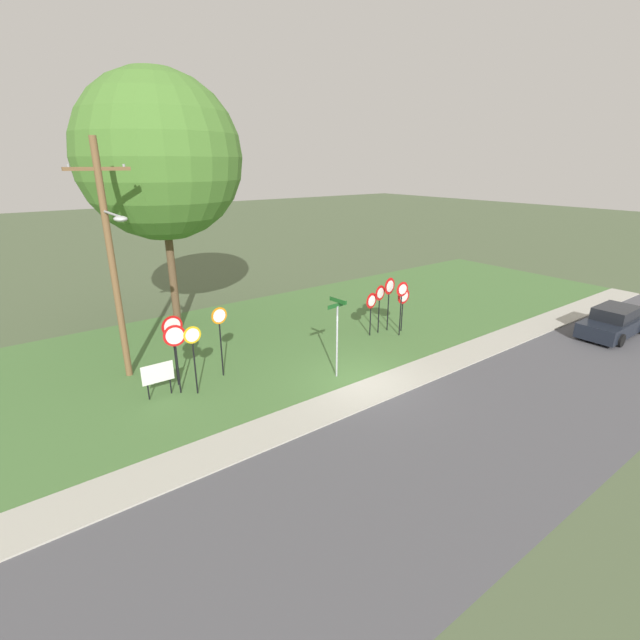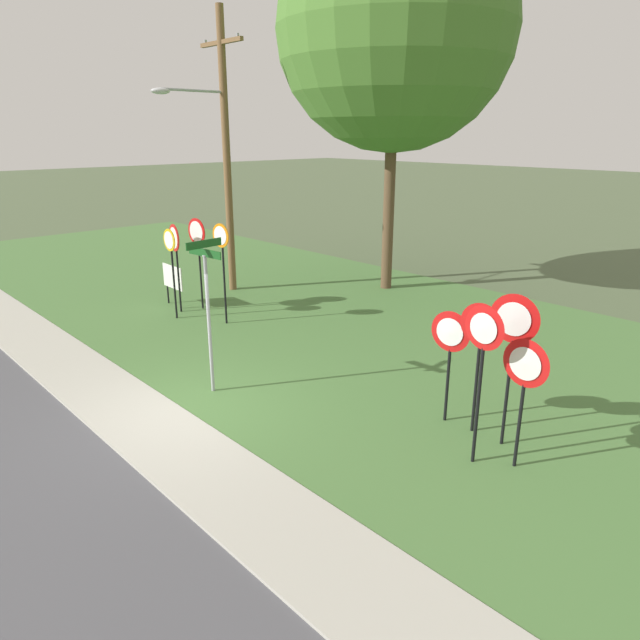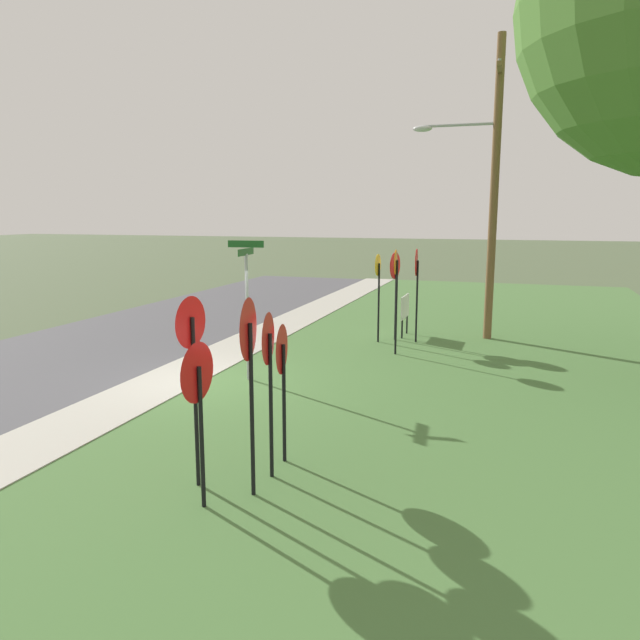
{
  "view_description": "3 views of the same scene",
  "coord_description": "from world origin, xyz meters",
  "px_view_note": "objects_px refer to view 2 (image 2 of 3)",
  "views": [
    {
      "loc": [
        -10.3,
        -11.2,
        7.8
      ],
      "look_at": [
        0.0,
        2.54,
        1.77
      ],
      "focal_mm": 25.14,
      "sensor_mm": 36.0,
      "label": 1
    },
    {
      "loc": [
        8.9,
        -4.83,
        5.09
      ],
      "look_at": [
        0.77,
        2.74,
        1.44
      ],
      "focal_mm": 32.21,
      "sensor_mm": 36.0,
      "label": 2
    },
    {
      "loc": [
        11.52,
        6.45,
        3.72
      ],
      "look_at": [
        0.84,
        2.99,
        1.73
      ],
      "focal_mm": 33.69,
      "sensor_mm": 36.0,
      "label": 3
    }
  ],
  "objects_px": {
    "stop_sign_far_left": "(171,255)",
    "utility_pole": "(221,145)",
    "yield_sign_far_left": "(450,341)",
    "yield_sign_center": "(513,334)",
    "stop_sign_far_center": "(222,253)",
    "stop_sign_near_left": "(198,243)",
    "stop_sign_near_right": "(175,248)",
    "notice_board": "(173,279)",
    "oak_tree_left": "(395,28)",
    "yield_sign_near_right": "(482,348)",
    "yield_sign_far_right": "(479,338)",
    "street_name_post": "(208,304)",
    "yield_sign_near_left": "(524,375)"
  },
  "relations": [
    {
      "from": "stop_sign_far_left",
      "to": "utility_pole",
      "type": "height_order",
      "value": "utility_pole"
    },
    {
      "from": "yield_sign_far_left",
      "to": "yield_sign_center",
      "type": "distance_m",
      "value": 1.24
    },
    {
      "from": "stop_sign_far_center",
      "to": "stop_sign_near_left",
      "type": "bearing_deg",
      "value": 165.07
    },
    {
      "from": "stop_sign_near_right",
      "to": "notice_board",
      "type": "relative_size",
      "value": 2.07
    },
    {
      "from": "notice_board",
      "to": "oak_tree_left",
      "type": "distance_m",
      "value": 10.03
    },
    {
      "from": "oak_tree_left",
      "to": "stop_sign_near_right",
      "type": "bearing_deg",
      "value": -109.48
    },
    {
      "from": "stop_sign_near_right",
      "to": "yield_sign_near_right",
      "type": "xyz_separation_m",
      "value": [
        10.41,
        -0.73,
        0.07
      ]
    },
    {
      "from": "yield_sign_near_right",
      "to": "stop_sign_far_left",
      "type": "bearing_deg",
      "value": -177.72
    },
    {
      "from": "yield_sign_far_right",
      "to": "street_name_post",
      "type": "relative_size",
      "value": 0.76
    },
    {
      "from": "yield_sign_far_left",
      "to": "oak_tree_left",
      "type": "xyz_separation_m",
      "value": [
        -6.96,
        6.45,
        6.44
      ]
    },
    {
      "from": "yield_sign_near_right",
      "to": "notice_board",
      "type": "height_order",
      "value": "yield_sign_near_right"
    },
    {
      "from": "stop_sign_far_center",
      "to": "yield_sign_far_right",
      "type": "height_order",
      "value": "stop_sign_far_center"
    },
    {
      "from": "stop_sign_near_left",
      "to": "stop_sign_near_right",
      "type": "distance_m",
      "value": 0.67
    },
    {
      "from": "yield_sign_near_left",
      "to": "stop_sign_near_left",
      "type": "bearing_deg",
      "value": 176.82
    },
    {
      "from": "yield_sign_near_right",
      "to": "notice_board",
      "type": "xyz_separation_m",
      "value": [
        -11.07,
        0.92,
        -1.12
      ]
    },
    {
      "from": "yield_sign_near_right",
      "to": "utility_pole",
      "type": "xyz_separation_m",
      "value": [
        -11.48,
        3.18,
        2.7
      ]
    },
    {
      "from": "yield_sign_far_left",
      "to": "street_name_post",
      "type": "relative_size",
      "value": 0.67
    },
    {
      "from": "yield_sign_far_left",
      "to": "notice_board",
      "type": "distance_m",
      "value": 9.97
    },
    {
      "from": "yield_sign_near_left",
      "to": "oak_tree_left",
      "type": "distance_m",
      "value": 12.77
    },
    {
      "from": "yield_sign_near_right",
      "to": "notice_board",
      "type": "distance_m",
      "value": 11.17
    },
    {
      "from": "stop_sign_near_right",
      "to": "yield_sign_far_left",
      "type": "height_order",
      "value": "stop_sign_near_right"
    },
    {
      "from": "stop_sign_far_center",
      "to": "yield_sign_near_right",
      "type": "height_order",
      "value": "stop_sign_far_center"
    },
    {
      "from": "yield_sign_near_right",
      "to": "yield_sign_far_left",
      "type": "height_order",
      "value": "yield_sign_near_right"
    },
    {
      "from": "yield_sign_far_right",
      "to": "yield_sign_near_right",
      "type": "bearing_deg",
      "value": -65.46
    },
    {
      "from": "utility_pole",
      "to": "stop_sign_far_center",
      "type": "bearing_deg",
      "value": -35.75
    },
    {
      "from": "yield_sign_center",
      "to": "yield_sign_near_right",
      "type": "bearing_deg",
      "value": -101.08
    },
    {
      "from": "yield_sign_far_left",
      "to": "oak_tree_left",
      "type": "relative_size",
      "value": 0.18
    },
    {
      "from": "yield_sign_near_left",
      "to": "stop_sign_far_left",
      "type": "bearing_deg",
      "value": -177.62
    },
    {
      "from": "yield_sign_far_right",
      "to": "notice_board",
      "type": "distance_m",
      "value": 10.55
    },
    {
      "from": "yield_sign_far_right",
      "to": "yield_sign_center",
      "type": "xyz_separation_m",
      "value": [
        0.59,
        -0.02,
        0.23
      ]
    },
    {
      "from": "stop_sign_near_left",
      "to": "utility_pole",
      "type": "xyz_separation_m",
      "value": [
        -1.23,
        1.81,
        2.67
      ]
    },
    {
      "from": "stop_sign_near_left",
      "to": "utility_pole",
      "type": "relative_size",
      "value": 0.31
    },
    {
      "from": "stop_sign_near_left",
      "to": "stop_sign_far_left",
      "type": "distance_m",
      "value": 1.1
    },
    {
      "from": "utility_pole",
      "to": "notice_board",
      "type": "bearing_deg",
      "value": -79.83
    },
    {
      "from": "yield_sign_far_right",
      "to": "utility_pole",
      "type": "xyz_separation_m",
      "value": [
        -10.91,
        2.32,
        2.9
      ]
    },
    {
      "from": "yield_sign_far_left",
      "to": "yield_sign_near_right",
      "type": "bearing_deg",
      "value": -44.2
    },
    {
      "from": "stop_sign_near_left",
      "to": "yield_sign_far_right",
      "type": "xyz_separation_m",
      "value": [
        9.69,
        -0.52,
        -0.22
      ]
    },
    {
      "from": "yield_sign_center",
      "to": "oak_tree_left",
      "type": "relative_size",
      "value": 0.23
    },
    {
      "from": "stop_sign_far_center",
      "to": "yield_sign_far_left",
      "type": "distance_m",
      "value": 7.47
    },
    {
      "from": "street_name_post",
      "to": "oak_tree_left",
      "type": "bearing_deg",
      "value": 103.27
    },
    {
      "from": "stop_sign_near_left",
      "to": "yield_sign_center",
      "type": "distance_m",
      "value": 10.29
    },
    {
      "from": "yield_sign_near_left",
      "to": "street_name_post",
      "type": "relative_size",
      "value": 0.69
    },
    {
      "from": "stop_sign_far_left",
      "to": "yield_sign_near_right",
      "type": "xyz_separation_m",
      "value": [
        9.94,
        -0.32,
        0.14
      ]
    },
    {
      "from": "stop_sign_near_right",
      "to": "utility_pole",
      "type": "xyz_separation_m",
      "value": [
        -1.07,
        2.45,
        2.77
      ]
    },
    {
      "from": "yield_sign_far_left",
      "to": "utility_pole",
      "type": "xyz_separation_m",
      "value": [
        -10.35,
        2.35,
        3.11
      ]
    },
    {
      "from": "yield_sign_near_left",
      "to": "yield_sign_far_right",
      "type": "xyz_separation_m",
      "value": [
        -1.09,
        0.49,
        0.18
      ]
    },
    {
      "from": "stop_sign_near_right",
      "to": "yield_sign_far_left",
      "type": "bearing_deg",
      "value": 10.69
    },
    {
      "from": "yield_sign_far_right",
      "to": "oak_tree_left",
      "type": "bearing_deg",
      "value": 130.5
    },
    {
      "from": "yield_sign_near_left",
      "to": "yield_sign_center",
      "type": "distance_m",
      "value": 0.8
    },
    {
      "from": "yield_sign_far_right",
      "to": "yield_sign_far_left",
      "type": "bearing_deg",
      "value": 173.61
    }
  ]
}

